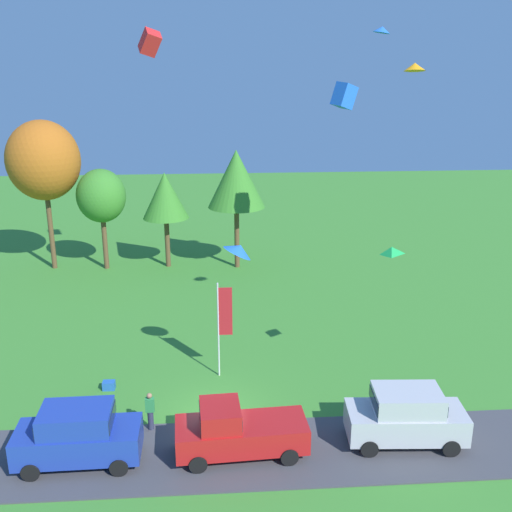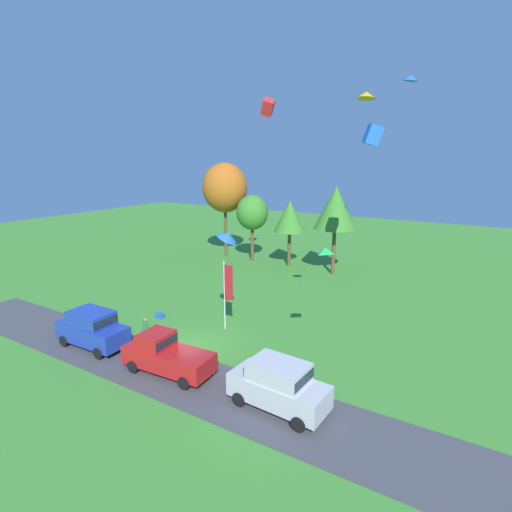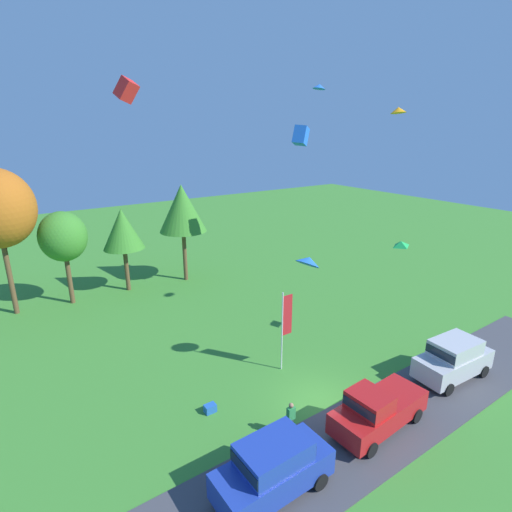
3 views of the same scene
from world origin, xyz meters
name	(u,v)px [view 1 (image 1 of 3)]	position (x,y,z in m)	size (l,w,h in m)	color
ground_plane	(215,416)	(0.00, 0.00, 0.00)	(120.00, 120.00, 0.00)	#3D842D
pavement_strip	(216,454)	(0.00, -2.71, 0.03)	(36.00, 4.40, 0.06)	#424247
car_suv_mid_row	(78,433)	(-5.10, -2.82, 1.30)	(4.63, 2.10, 2.28)	#1E389E
car_pickup_by_flagpole	(236,430)	(0.79, -2.75, 1.11)	(5.10, 2.27, 2.14)	red
car_suv_near_entrance	(406,415)	(7.46, -2.47, 1.30)	(4.71, 2.28, 2.28)	#B7B7BC
person_beside_suv	(150,411)	(-2.65, -0.85, 0.88)	(0.36, 0.24, 1.71)	#2D334C
tree_lone_near	(43,161)	(-11.70, 20.52, 7.93)	(5.09, 5.09, 10.75)	brown
tree_far_left	(101,196)	(-7.84, 20.16, 5.41)	(3.49, 3.49, 7.36)	brown
tree_far_right	(165,196)	(-3.33, 20.32, 5.32)	(3.33, 3.33, 7.03)	brown
tree_center_back	(236,179)	(1.78, 19.77, 6.58)	(4.11, 4.11, 8.67)	brown
flag_banner	(223,318)	(0.45, 3.51, 3.02)	(0.71, 0.08, 4.77)	silver
cooler_box	(109,385)	(-4.90, 2.58, 0.20)	(0.56, 0.40, 0.40)	blue
kite_diamond_mid_center	(391,250)	(7.77, 1.86, 6.68)	(0.82, 0.79, 0.33)	green
kite_delta_near_flag	(239,249)	(1.18, 2.65, 6.64)	(1.33, 1.33, 0.40)	blue
kite_delta_trailing_tail	(382,30)	(9.34, 11.26, 16.14)	(0.94, 0.94, 0.32)	blue
kite_box_high_left	(150,42)	(-3.43, 15.67, 15.60)	(0.93, 0.93, 1.30)	red
kite_box_over_trees	(344,96)	(7.35, 10.81, 12.73)	(0.90, 0.90, 1.25)	blue
kite_delta_high_right	(415,67)	(8.81, 3.79, 14.26)	(0.92, 0.92, 0.33)	orange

